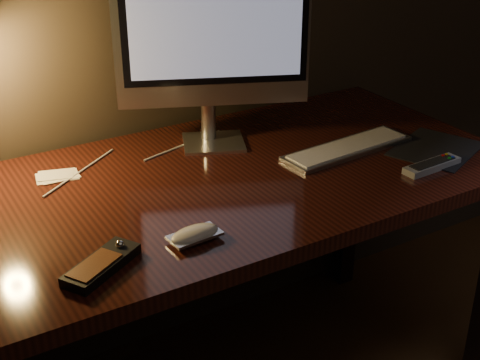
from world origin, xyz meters
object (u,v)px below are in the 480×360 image
monitor (213,31)px  mouse (195,236)px  desk (194,214)px  keyboard (347,148)px  tv_remote (432,165)px  media_remote (102,264)px

monitor → mouse: (-0.28, -0.43, -0.31)m
desk → mouse: 0.37m
keyboard → tv_remote: tv_remote is taller
keyboard → media_remote: media_remote is taller
desk → tv_remote: size_ratio=9.23×
monitor → keyboard: 0.48m
media_remote → desk: bearing=10.2°
desk → keyboard: 0.45m
keyboard → tv_remote: bearing=-66.1°
mouse → media_remote: (-0.20, -0.00, 0.00)m
tv_remote → monitor: bearing=130.5°
desk → mouse: (-0.15, -0.31, 0.14)m
mouse → tv_remote: (0.68, 0.00, -0.00)m
desk → monitor: (0.13, 0.11, 0.44)m
monitor → keyboard: bearing=-14.1°
mouse → media_remote: size_ratio=0.61×
keyboard → tv_remote: size_ratio=2.25×
mouse → tv_remote: tv_remote is taller
desk → mouse: bearing=-116.3°
monitor → mouse: 0.60m
monitor → media_remote: bearing=-115.3°
media_remote → monitor: bearing=10.3°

